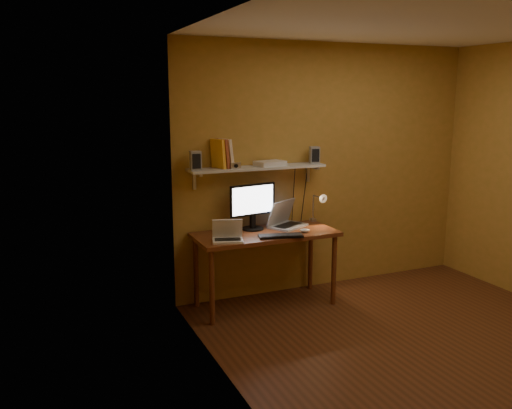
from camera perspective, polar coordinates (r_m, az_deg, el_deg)
name	(u,v)px	position (r m, az deg, el deg)	size (l,w,h in m)	color
room	(429,192)	(4.57, 17.78, 1.26)	(3.44, 3.24, 2.64)	#592C17
desk	(266,241)	(5.30, 1.01, -3.85)	(1.40, 0.60, 0.75)	brown
wall_shelf	(258,168)	(5.34, 0.18, 3.86)	(1.40, 0.25, 0.21)	silver
monitor	(253,204)	(5.34, -0.35, 0.04)	(0.50, 0.25, 0.46)	black
laptop	(285,220)	(5.51, 3.05, -1.60)	(0.46, 0.42, 0.27)	gray
netbook	(228,235)	(4.98, -3.01, -3.22)	(0.32, 0.27, 0.20)	silver
keyboard	(281,236)	(5.11, 2.62, -3.32)	(0.42, 0.14, 0.02)	black
mouse	(305,230)	(5.30, 5.15, -2.74)	(0.10, 0.06, 0.04)	silver
desk_lamp	(319,204)	(5.64, 6.62, 0.07)	(0.09, 0.23, 0.38)	silver
speaker_left	(195,161)	(5.09, -6.39, 4.61)	(0.10, 0.10, 0.18)	gray
speaker_right	(314,155)	(5.62, 6.17, 5.22)	(0.09, 0.09, 0.17)	gray
books	(222,154)	(5.20, -3.61, 5.37)	(0.20, 0.20, 0.28)	gold
shelf_camera	(235,166)	(5.17, -2.19, 4.12)	(0.10, 0.04, 0.06)	silver
router	(270,163)	(5.39, 1.49, 4.36)	(0.29, 0.19, 0.05)	silver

